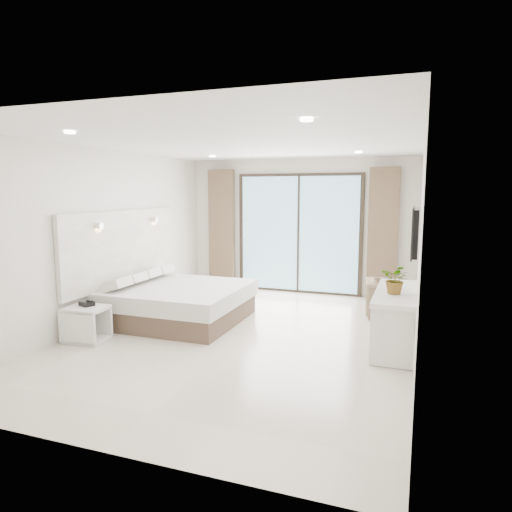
# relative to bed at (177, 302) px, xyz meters

# --- Properties ---
(ground) EXTENTS (6.20, 6.20, 0.00)m
(ground) POSITION_rel_bed_xyz_m (1.30, -0.41, -0.30)
(ground) COLOR beige
(ground) RESTS_ON ground
(room_shell) EXTENTS (4.62, 6.22, 2.72)m
(room_shell) POSITION_rel_bed_xyz_m (1.10, 0.39, 1.28)
(room_shell) COLOR silver
(room_shell) RESTS_ON ground
(bed) EXTENTS (2.02, 1.92, 0.70)m
(bed) POSITION_rel_bed_xyz_m (0.00, 0.00, 0.00)
(bed) COLOR brown
(bed) RESTS_ON ground
(nightstand) EXTENTS (0.55, 0.46, 0.48)m
(nightstand) POSITION_rel_bed_xyz_m (-0.67, -1.33, -0.05)
(nightstand) COLOR white
(nightstand) RESTS_ON ground
(phone) EXTENTS (0.23, 0.21, 0.06)m
(phone) POSITION_rel_bed_xyz_m (-0.70, -1.27, 0.22)
(phone) COLOR black
(phone) RESTS_ON nightstand
(console_desk) EXTENTS (0.51, 1.64, 0.77)m
(console_desk) POSITION_rel_bed_xyz_m (3.34, -0.17, 0.27)
(console_desk) COLOR white
(console_desk) RESTS_ON ground
(plant) EXTENTS (0.46, 0.48, 0.30)m
(plant) POSITION_rel_bed_xyz_m (3.34, -0.37, 0.62)
(plant) COLOR #33662D
(plant) RESTS_ON console_desk
(armchair) EXTENTS (0.70, 0.74, 0.69)m
(armchair) POSITION_rel_bed_xyz_m (3.15, 1.33, 0.05)
(armchair) COLOR #8A7A5A
(armchair) RESTS_ON ground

